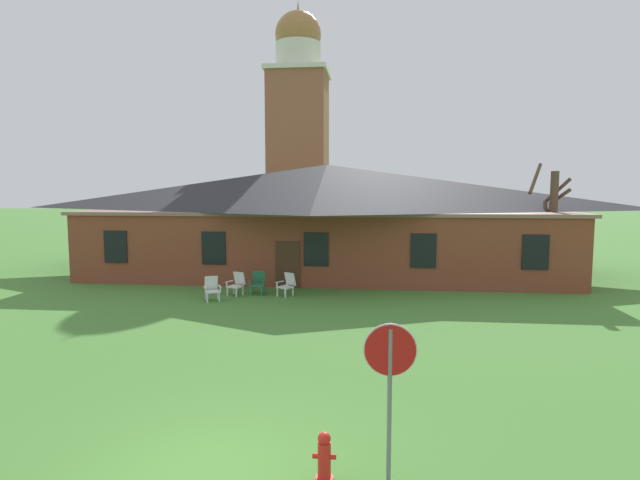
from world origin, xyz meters
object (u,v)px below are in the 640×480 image
at_px(lawn_chair_left_end, 258,282).
at_px(lawn_chair_middle, 287,284).
at_px(fire_hydrant, 324,458).
at_px(lawn_chair_near_door, 237,283).
at_px(lawn_chair_by_porch, 212,288).
at_px(stop_sign, 390,370).

distance_m(lawn_chair_left_end, lawn_chair_middle, 1.31).
bearing_deg(fire_hydrant, lawn_chair_near_door, 110.84).
relative_size(lawn_chair_by_porch, lawn_chair_middle, 1.00).
height_order(lawn_chair_by_porch, lawn_chair_middle, same).
height_order(stop_sign, lawn_chair_near_door, stop_sign).
bearing_deg(fire_hydrant, lawn_chair_left_end, 107.22).
height_order(stop_sign, lawn_chair_middle, stop_sign).
height_order(lawn_chair_left_end, lawn_chair_middle, same).
bearing_deg(lawn_chair_near_door, lawn_chair_by_porch, -122.67).
relative_size(stop_sign, lawn_chair_middle, 2.57).
distance_m(stop_sign, lawn_chair_middle, 13.66).
height_order(lawn_chair_middle, fire_hydrant, lawn_chair_middle).
bearing_deg(lawn_chair_by_porch, stop_sign, -60.72).
xyz_separation_m(lawn_chair_near_door, lawn_chair_middle, (2.12, 0.08, 0.00)).
distance_m(lawn_chair_middle, fire_hydrant, 13.47).
bearing_deg(lawn_chair_by_porch, lawn_chair_middle, 22.71).
bearing_deg(lawn_chair_by_porch, lawn_chair_near_door, 57.33).
height_order(lawn_chair_near_door, lawn_chair_left_end, same).
bearing_deg(stop_sign, lawn_chair_left_end, 111.07).
bearing_deg(lawn_chair_left_end, lawn_chair_near_door, -159.27).
bearing_deg(lawn_chair_middle, lawn_chair_left_end, 169.72).
xyz_separation_m(stop_sign, fire_hydrant, (-0.97, -0.11, -1.37)).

